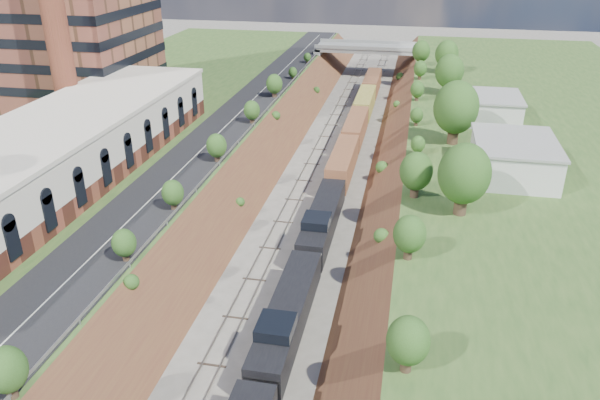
{
  "coord_description": "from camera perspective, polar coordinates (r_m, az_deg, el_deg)",
  "views": [
    {
      "loc": [
        11.56,
        -15.92,
        31.67
      ],
      "look_at": [
        0.71,
        37.94,
        6.0
      ],
      "focal_mm": 35.0,
      "sensor_mm": 36.0,
      "label": 1
    }
  ],
  "objects": [
    {
      "name": "road",
      "position": [
        84.88,
        -7.86,
        6.53
      ],
      "size": [
        8.0,
        180.0,
        0.1
      ],
      "primitive_type": "cube",
      "color": "black",
      "rests_on": "platform_left"
    },
    {
      "name": "rail_left_track",
      "position": [
        83.43,
        0.76,
        2.8
      ],
      "size": [
        1.58,
        180.0,
        0.18
      ],
      "primitive_type": "cube",
      "color": "gray",
      "rests_on": "ground"
    },
    {
      "name": "tree_left_crest",
      "position": [
        49.42,
        -18.77,
        -6.34
      ],
      "size": [
        2.45,
        2.45,
        3.55
      ],
      "color": "#473323",
      "rests_on": "platform_left"
    },
    {
      "name": "platform_left",
      "position": [
        92.73,
        -18.11,
        5.45
      ],
      "size": [
        44.0,
        180.0,
        5.0
      ],
      "primitive_type": "cube",
      "color": "#305021",
      "rests_on": "ground"
    },
    {
      "name": "platform_right",
      "position": [
        84.11,
        25.37,
        2.24
      ],
      "size": [
        44.0,
        180.0,
        5.0
      ],
      "primitive_type": "cube",
      "color": "#305021",
      "rests_on": "ground"
    },
    {
      "name": "freight_train",
      "position": [
        78.46,
        4.02,
        3.11
      ],
      "size": [
        2.84,
        115.09,
        4.55
      ],
      "color": "black",
      "rests_on": "ground"
    },
    {
      "name": "tree_right_large",
      "position": [
        60.44,
        15.73,
        2.43
      ],
      "size": [
        5.25,
        5.25,
        7.61
      ],
      "color": "#473323",
      "rests_on": "platform_right"
    },
    {
      "name": "rail_right_track",
      "position": [
        82.71,
        4.31,
        2.52
      ],
      "size": [
        1.58,
        180.0,
        0.18
      ],
      "primitive_type": "cube",
      "color": "gray",
      "rests_on": "ground"
    },
    {
      "name": "embankment_left",
      "position": [
        85.29,
        -4.8,
        3.16
      ],
      "size": [
        10.0,
        180.0,
        10.0
      ],
      "primitive_type": "cube",
      "rotation": [
        0.0,
        0.79,
        0.0
      ],
      "color": "brown",
      "rests_on": "ground"
    },
    {
      "name": "overpass",
      "position": [
        140.96,
        6.67,
        13.94
      ],
      "size": [
        24.5,
        8.3,
        7.4
      ],
      "color": "gray",
      "rests_on": "ground"
    },
    {
      "name": "embankment_right",
      "position": [
        82.26,
        10.12,
        1.99
      ],
      "size": [
        10.0,
        180.0,
        10.0
      ],
      "primitive_type": "cube",
      "rotation": [
        0.0,
        0.79,
        0.0
      ],
      "color": "brown",
      "rests_on": "ground"
    },
    {
      "name": "commercial_building",
      "position": [
        70.77,
        -23.48,
        3.8
      ],
      "size": [
        14.3,
        62.3,
        7.0
      ],
      "color": "brown",
      "rests_on": "platform_left"
    },
    {
      "name": "guardrail",
      "position": [
        83.32,
        -5.24,
        6.67
      ],
      "size": [
        0.1,
        171.0,
        0.7
      ],
      "color": "#99999E",
      "rests_on": "platform_left"
    },
    {
      "name": "white_building_far",
      "position": [
        93.99,
        18.16,
        8.46
      ],
      "size": [
        8.0,
        10.0,
        3.6
      ],
      "primitive_type": "cube",
      "color": "silver",
      "rests_on": "platform_right"
    },
    {
      "name": "white_building_near",
      "position": [
        73.24,
        20.1,
        3.79
      ],
      "size": [
        9.0,
        12.0,
        4.0
      ],
      "primitive_type": "cube",
      "color": "silver",
      "rests_on": "platform_right"
    }
  ]
}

